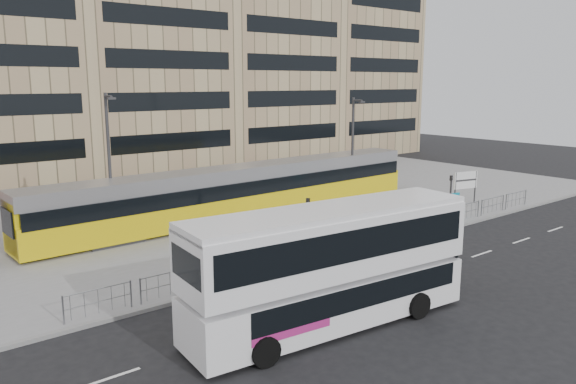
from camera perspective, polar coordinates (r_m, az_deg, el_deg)
ground at (r=29.18m, az=5.95°, el=-6.65°), size 120.00×120.00×0.00m
plaza at (r=38.27m, az=-6.80°, el=-2.25°), size 64.00×24.00×0.15m
kerb at (r=29.19m, az=5.88°, el=-6.49°), size 64.00×0.25×0.17m
building_row at (r=58.07m, az=-17.93°, el=14.59°), size 70.40×18.40×31.20m
pedestrian_barrier at (r=30.62m, az=7.99°, el=-3.93°), size 32.07×0.07×1.10m
road_markings at (r=27.39m, az=13.42°, el=-8.09°), size 62.00×0.12×0.01m
double_decker_bus at (r=20.53m, az=4.36°, el=-7.24°), size 11.39×3.67×4.48m
tram at (r=36.88m, az=-4.54°, el=0.09°), size 28.67×3.60×3.37m
station_sign at (r=42.50m, az=17.59°, el=1.01°), size 2.03×0.58×2.38m
ad_panel at (r=38.37m, az=16.53°, el=-1.07°), size 0.85×0.19×1.59m
pedestrian at (r=31.75m, az=-0.87°, el=-3.11°), size 0.63×0.78×1.84m
traffic_light_west at (r=27.92m, az=2.06°, el=-2.88°), size 0.22×0.24×3.10m
traffic_light_east at (r=36.04m, az=16.19°, el=-0.12°), size 0.22×0.24×3.10m
lamp_post_west at (r=33.17m, az=-17.67°, el=3.19°), size 0.45×1.04×8.15m
lamp_post_east at (r=41.91m, az=6.62°, el=4.81°), size 0.45×1.04×7.61m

